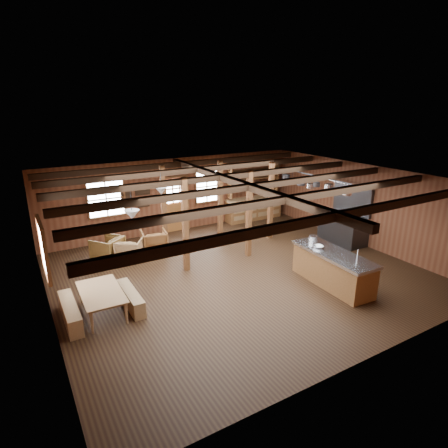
{
  "coord_description": "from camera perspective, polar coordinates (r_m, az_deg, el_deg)",
  "views": [
    {
      "loc": [
        -5.36,
        -8.38,
        4.79
      ],
      "look_at": [
        -0.15,
        0.59,
        1.38
      ],
      "focal_mm": 30.0,
      "sensor_mm": 36.0,
      "label": 1
    }
  ],
  "objects": [
    {
      "name": "step_stool",
      "position": [
        12.23,
        16.09,
        -4.57
      ],
      "size": [
        0.55,
        0.47,
        0.41
      ],
      "primitive_type": "cube",
      "rotation": [
        0.0,
        0.0,
        0.34
      ],
      "color": "olive",
      "rests_on": "floor"
    },
    {
      "name": "pendant_lamps",
      "position": [
        10.21,
        -11.45,
        3.42
      ],
      "size": [
        1.86,
        2.36,
        0.66
      ],
      "color": "#303033",
      "rests_on": "ceiling"
    },
    {
      "name": "bowl",
      "position": [
        10.65,
        14.15,
        -3.38
      ],
      "size": [
        0.31,
        0.31,
        0.07
      ],
      "primitive_type": "imported",
      "rotation": [
        0.0,
        0.0,
        -0.15
      ],
      "color": "silver",
      "rests_on": "kitchen_island"
    },
    {
      "name": "commercial_range",
      "position": [
        13.9,
        17.89,
        0.06
      ],
      "size": [
        0.89,
        1.73,
        2.13
      ],
      "color": "#303033",
      "rests_on": "floor"
    },
    {
      "name": "ceiling_joists",
      "position": [
        10.32,
        1.89,
        6.38
      ],
      "size": [
        9.8,
        8.82,
        0.18
      ],
      "color": "black",
      "rests_on": "ceiling"
    },
    {
      "name": "back_counter",
      "position": [
        15.9,
        4.54,
        2.85
      ],
      "size": [
        2.55,
        0.6,
        2.45
      ],
      "color": "brown",
      "rests_on": "floor"
    },
    {
      "name": "bench_aisle",
      "position": [
        9.61,
        -14.03,
        -10.88
      ],
      "size": [
        0.28,
        1.5,
        0.41
      ],
      "primitive_type": "cube",
      "color": "olive",
      "rests_on": "floor"
    },
    {
      "name": "counter_pot",
      "position": [
        11.12,
        13.46,
        -2.16
      ],
      "size": [
        0.26,
        0.26,
        0.16
      ],
      "primitive_type": "cylinder",
      "color": "silver",
      "rests_on": "kitchen_island"
    },
    {
      "name": "window_back_right",
      "position": [
        14.81,
        -2.68,
        5.74
      ],
      "size": [
        1.02,
        0.06,
        1.32
      ],
      "color": "white",
      "rests_on": "wall_back"
    },
    {
      "name": "bench_wall",
      "position": [
        9.4,
        -22.38,
        -12.41
      ],
      "size": [
        0.3,
        1.61,
        0.44
      ],
      "primitive_type": "cube",
      "color": "olive",
      "rests_on": "floor"
    },
    {
      "name": "dining_table",
      "position": [
        9.45,
        -17.88,
        -11.22
      ],
      "size": [
        0.94,
        1.65,
        0.57
      ],
      "primitive_type": "imported",
      "rotation": [
        0.0,
        0.0,
        1.55
      ],
      "color": "#996F45",
      "rests_on": "floor"
    },
    {
      "name": "window_left",
      "position": [
        9.45,
        -25.87,
        -3.46
      ],
      "size": [
        0.14,
        1.24,
        1.32
      ],
      "color": "white",
      "rests_on": "wall_back"
    },
    {
      "name": "notice_boards",
      "position": [
        13.77,
        -13.08,
        4.49
      ],
      "size": [
        1.08,
        0.03,
        0.9
      ],
      "color": "silver",
      "rests_on": "wall_back"
    },
    {
      "name": "room",
      "position": [
        10.51,
        2.32,
        -0.64
      ],
      "size": [
        10.04,
        9.04,
        2.84
      ],
      "color": "black",
      "rests_on": "ground"
    },
    {
      "name": "window_back_left",
      "position": [
        13.52,
        -17.52,
        3.69
      ],
      "size": [
        1.32,
        0.06,
        1.32
      ],
      "color": "white",
      "rests_on": "wall_back"
    },
    {
      "name": "pot_rack",
      "position": [
        12.36,
        13.25,
        5.97
      ],
      "size": [
        0.4,
        3.0,
        0.46
      ],
      "color": "#303033",
      "rests_on": "ceiling"
    },
    {
      "name": "armchair_a",
      "position": [
        12.37,
        -17.29,
        -3.57
      ],
      "size": [
        1.15,
        1.16,
        0.76
      ],
      "primitive_type": "imported",
      "rotation": [
        0.0,
        0.0,
        3.78
      ],
      "color": "brown",
      "rests_on": "floor"
    },
    {
      "name": "armchair_c",
      "position": [
        12.16,
        -14.13,
        -3.77
      ],
      "size": [
        1.07,
        1.08,
        0.71
      ],
      "primitive_type": "imported",
      "rotation": [
        0.0,
        0.0,
        2.55
      ],
      "color": "#966E44",
      "rests_on": "floor"
    },
    {
      "name": "kitchen_island",
      "position": [
        10.64,
        16.23,
        -6.5
      ],
      "size": [
        0.98,
        2.53,
        1.2
      ],
      "rotation": [
        0.0,
        0.0,
        -0.04
      ],
      "color": "brown",
      "rests_on": "floor"
    },
    {
      "name": "back_door",
      "position": [
        14.45,
        -7.2,
        2.34
      ],
      "size": [
        1.02,
        0.08,
        2.15
      ],
      "color": "brown",
      "rests_on": "floor"
    },
    {
      "name": "armchair_b",
      "position": [
        12.64,
        -10.57,
        -2.6
      ],
      "size": [
        0.92,
        0.94,
        0.74
      ],
      "primitive_type": "imported",
      "rotation": [
        0.0,
        0.0,
        2.97
      ],
      "color": "brown",
      "rests_on": "floor"
    },
    {
      "name": "timber_posts",
      "position": [
        12.47,
        -0.77,
        2.42
      ],
      "size": [
        3.95,
        2.35,
        2.8
      ],
      "color": "#452B13",
      "rests_on": "floor"
    }
  ]
}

